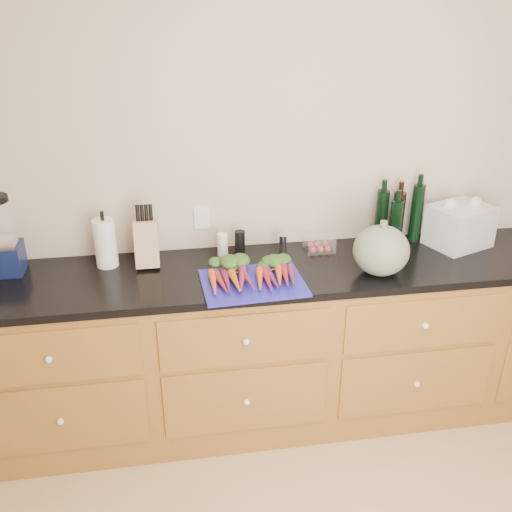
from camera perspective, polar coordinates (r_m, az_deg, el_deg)
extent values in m
cube|color=beige|center=(3.13, 5.46, 7.74)|extent=(4.10, 0.05, 2.60)
cube|color=brown|center=(3.22, 6.25, -8.65)|extent=(3.60, 0.60, 0.90)
cube|color=brown|center=(2.79, -19.98, -9.52)|extent=(0.82, 0.01, 0.28)
sphere|color=white|center=(2.77, -20.03, -9.71)|extent=(0.03, 0.03, 0.03)
cube|color=brown|center=(3.00, -18.93, -15.20)|extent=(0.82, 0.01, 0.38)
sphere|color=white|center=(2.99, -18.98, -15.40)|extent=(0.03, 0.03, 0.03)
cube|color=brown|center=(2.74, -1.05, -8.40)|extent=(0.82, 0.01, 0.28)
sphere|color=white|center=(2.73, -1.00, -8.58)|extent=(0.03, 0.03, 0.03)
cube|color=brown|center=(2.95, -0.99, -14.21)|extent=(0.82, 0.01, 0.38)
sphere|color=white|center=(2.94, -0.95, -14.40)|extent=(0.03, 0.03, 0.03)
cube|color=brown|center=(2.98, 16.47, -6.54)|extent=(0.82, 0.01, 0.28)
sphere|color=white|center=(2.97, 16.60, -6.70)|extent=(0.03, 0.03, 0.03)
cube|color=brown|center=(3.18, 15.67, -12.07)|extent=(0.82, 0.01, 0.38)
sphere|color=white|center=(3.17, 15.78, -12.24)|extent=(0.03, 0.03, 0.03)
cube|color=black|center=(2.98, 6.68, -1.14)|extent=(3.64, 0.62, 0.04)
cube|color=#201EAC|center=(2.75, -0.32, -2.70)|extent=(0.51, 0.39, 0.01)
cone|color=#E8571B|center=(2.70, -4.23, -2.67)|extent=(0.04, 0.20, 0.04)
cone|color=maroon|center=(2.71, -3.56, -2.62)|extent=(0.04, 0.20, 0.04)
cone|color=#672042|center=(2.71, -2.89, -2.58)|extent=(0.04, 0.20, 0.04)
cone|color=#E8571B|center=(2.71, -2.22, -2.53)|extent=(0.04, 0.20, 0.04)
cone|color=maroon|center=(2.72, -1.55, -2.48)|extent=(0.04, 0.20, 0.04)
cone|color=#672042|center=(2.72, -0.88, -2.43)|extent=(0.04, 0.20, 0.04)
ellipsoid|color=#1B4918|center=(2.84, -2.91, -1.00)|extent=(0.20, 0.12, 0.06)
cone|color=#E8571B|center=(2.73, 0.36, -2.34)|extent=(0.04, 0.20, 0.04)
cone|color=maroon|center=(2.73, 1.02, -2.29)|extent=(0.04, 0.20, 0.04)
cone|color=#672042|center=(2.74, 1.68, -2.24)|extent=(0.04, 0.20, 0.04)
cone|color=#E8571B|center=(2.74, 2.33, -2.19)|extent=(0.04, 0.20, 0.04)
cone|color=maroon|center=(2.75, 2.98, -2.14)|extent=(0.04, 0.20, 0.04)
cone|color=#672042|center=(2.76, 3.63, -2.09)|extent=(0.04, 0.20, 0.04)
ellipsoid|color=#1B4918|center=(2.87, 1.44, -0.69)|extent=(0.20, 0.12, 0.06)
ellipsoid|color=#5E6A59|center=(2.87, 12.41, 0.55)|extent=(0.28, 0.28, 0.25)
cube|color=#0D1740|center=(3.10, -23.71, -0.24)|extent=(0.16, 0.16, 0.15)
cube|color=silver|center=(3.04, -24.14, 1.21)|extent=(0.14, 0.09, 0.05)
cylinder|color=white|center=(2.99, -14.83, 1.25)|extent=(0.11, 0.11, 0.25)
cube|color=tan|center=(2.95, -10.88, 1.26)|extent=(0.12, 0.12, 0.24)
cylinder|color=white|center=(3.02, -3.36, 1.11)|extent=(0.06, 0.06, 0.13)
cylinder|color=black|center=(3.03, -1.62, 1.30)|extent=(0.05, 0.05, 0.14)
cylinder|color=silver|center=(3.07, 2.70, 1.25)|extent=(0.04, 0.04, 0.10)
cube|color=white|center=(3.11, 6.34, 1.20)|extent=(0.16, 0.12, 0.07)
cylinder|color=black|center=(3.22, 12.42, 3.83)|extent=(0.07, 0.07, 0.30)
cylinder|color=black|center=(3.27, 14.00, 3.81)|extent=(0.07, 0.07, 0.28)
cylinder|color=black|center=(3.29, 15.74, 4.14)|extent=(0.07, 0.07, 0.32)
cylinder|color=black|center=(3.20, 13.78, 3.14)|extent=(0.07, 0.07, 0.26)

